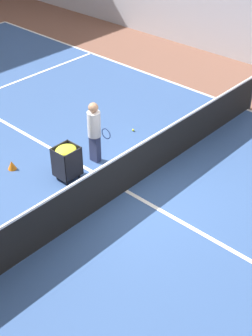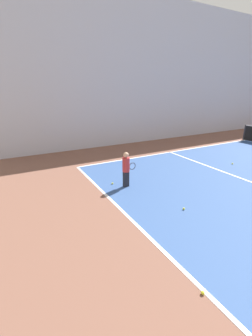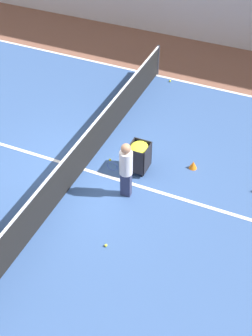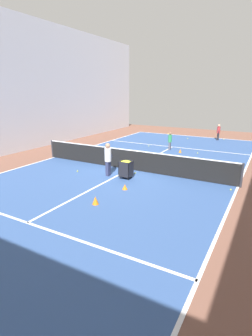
{
  "view_description": "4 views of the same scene",
  "coord_description": "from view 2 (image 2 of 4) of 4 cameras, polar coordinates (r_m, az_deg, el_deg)",
  "views": [
    {
      "loc": [
        -6.34,
        -5.81,
        6.71
      ],
      "look_at": [
        0.0,
        0.0,
        0.65
      ],
      "focal_mm": 50.0,
      "sensor_mm": 36.0,
      "label": 1
    },
    {
      "loc": [
        4.47,
        -15.11,
        3.53
      ],
      "look_at": [
        -2.41,
        -11.37,
        0.74
      ],
      "focal_mm": 24.0,
      "sensor_mm": 36.0,
      "label": 2
    },
    {
      "loc": [
        8.2,
        4.88,
        8.45
      ],
      "look_at": [
        0.41,
        1.43,
        0.9
      ],
      "focal_mm": 50.0,
      "sensor_mm": 36.0,
      "label": 3
    },
    {
      "loc": [
        -6.43,
        11.8,
        4.04
      ],
      "look_at": [
        -0.57,
        1.37,
        0.52
      ],
      "focal_mm": 28.0,
      "sensor_mm": 36.0,
      "label": 4
    }
  ],
  "objects": [
    {
      "name": "line_baseline_near",
      "position": [
        6.33,
        2.76,
        -14.28
      ],
      "size": [
        10.87,
        0.1,
        0.0
      ],
      "primitive_type": "cube",
      "color": "white",
      "rests_on": "ground"
    },
    {
      "name": "line_sideline_left",
      "position": [
        18.41,
        27.85,
        6.29
      ],
      "size": [
        0.1,
        24.7,
        0.0
      ],
      "primitive_type": "cube",
      "color": "white",
      "rests_on": "ground"
    },
    {
      "name": "hall_enclosure_left",
      "position": [
        20.05,
        21.94,
        20.84
      ],
      "size": [
        0.15,
        31.33,
        8.85
      ],
      "color": "silver",
      "rests_on": "ground"
    },
    {
      "name": "player_near_baseline",
      "position": [
        8.31,
        0.05,
        0.21
      ],
      "size": [
        0.28,
        0.6,
        1.35
      ],
      "rotation": [
        0.0,
        0.0,
        1.63
      ],
      "color": "black",
      "rests_on": "ground"
    },
    {
      "name": "tennis_ball_0",
      "position": [
        7.23,
        14.47,
        -9.97
      ],
      "size": [
        0.07,
        0.07,
        0.07
      ],
      "primitive_type": "sphere",
      "color": "yellow",
      "rests_on": "ground"
    },
    {
      "name": "tennis_ball_1",
      "position": [
        8.77,
        -3.47,
        -3.91
      ],
      "size": [
        0.07,
        0.07,
        0.07
      ],
      "primitive_type": "sphere",
      "color": "yellow",
      "rests_on": "ground"
    },
    {
      "name": "tennis_ball_4",
      "position": [
        4.85,
        18.92,
        -27.77
      ],
      "size": [
        0.07,
        0.07,
        0.07
      ],
      "primitive_type": "sphere",
      "color": "yellow",
      "rests_on": "ground"
    },
    {
      "name": "tennis_ball_8",
      "position": [
        18.78,
        29.42,
        6.35
      ],
      "size": [
        0.07,
        0.07,
        0.07
      ],
      "primitive_type": "sphere",
      "color": "yellow",
      "rests_on": "ground"
    },
    {
      "name": "tennis_ball_12",
      "position": [
        12.2,
        25.41,
        1.01
      ],
      "size": [
        0.07,
        0.07,
        0.07
      ],
      "primitive_type": "sphere",
      "color": "yellow",
      "rests_on": "ground"
    }
  ]
}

